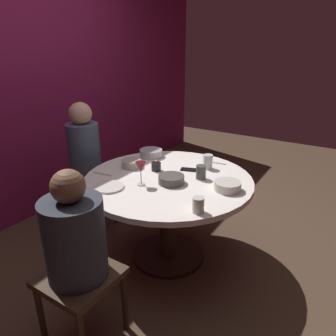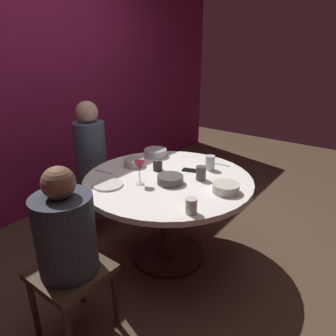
% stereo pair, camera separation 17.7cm
% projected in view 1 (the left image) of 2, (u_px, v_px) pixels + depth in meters
% --- Properties ---
extents(ground_plane, '(8.00, 8.00, 0.00)m').
position_uv_depth(ground_plane, '(168.00, 255.00, 2.65)').
color(ground_plane, '#4C3828').
extents(back_wall, '(6.00, 0.10, 2.60)m').
position_uv_depth(back_wall, '(26.00, 87.00, 2.98)').
color(back_wall, maroon).
rests_on(back_wall, ground).
extents(dining_table, '(1.29, 1.29, 0.72)m').
position_uv_depth(dining_table, '(168.00, 196.00, 2.45)').
color(dining_table, white).
rests_on(dining_table, ground).
extents(seated_diner_left, '(0.40, 0.40, 1.10)m').
position_uv_depth(seated_diner_left, '(75.00, 242.00, 1.67)').
color(seated_diner_left, '#3F2D1E').
rests_on(seated_diner_left, ground).
extents(seated_diner_back, '(0.40, 0.40, 1.22)m').
position_uv_depth(seated_diner_back, '(85.00, 154.00, 2.83)').
color(seated_diner_back, '#3F2D1E').
rests_on(seated_diner_back, ground).
extents(candle_holder, '(0.08, 0.08, 0.09)m').
position_uv_depth(candle_holder, '(156.00, 167.00, 2.51)').
color(candle_holder, black).
rests_on(candle_holder, dining_table).
extents(wine_glass, '(0.08, 0.08, 0.18)m').
position_uv_depth(wine_glass, '(141.00, 168.00, 2.22)').
color(wine_glass, silver).
rests_on(wine_glass, dining_table).
extents(dinner_plate, '(0.22, 0.22, 0.01)m').
position_uv_depth(dinner_plate, '(109.00, 187.00, 2.22)').
color(dinner_plate, silver).
rests_on(dinner_plate, dining_table).
extents(cell_phone, '(0.11, 0.15, 0.01)m').
position_uv_depth(cell_phone, '(189.00, 170.00, 2.53)').
color(cell_phone, black).
rests_on(cell_phone, dining_table).
extents(bowl_serving_large, '(0.21, 0.21, 0.07)m').
position_uv_depth(bowl_serving_large, '(151.00, 153.00, 2.83)').
color(bowl_serving_large, '#B7B7BC').
rests_on(bowl_serving_large, dining_table).
extents(bowl_salad_center, '(0.19, 0.19, 0.06)m').
position_uv_depth(bowl_salad_center, '(228.00, 186.00, 2.18)').
color(bowl_salad_center, beige).
rests_on(bowl_salad_center, dining_table).
extents(bowl_small_white, '(0.17, 0.17, 0.06)m').
position_uv_depth(bowl_small_white, '(131.00, 164.00, 2.59)').
color(bowl_small_white, '#B2ADA3').
rests_on(bowl_small_white, dining_table).
extents(bowl_sauce_side, '(0.19, 0.19, 0.06)m').
position_uv_depth(bowl_sauce_side, '(171.00, 179.00, 2.29)').
color(bowl_sauce_side, '#4C4742').
rests_on(bowl_sauce_side, dining_table).
extents(cup_near_candle, '(0.08, 0.08, 0.12)m').
position_uv_depth(cup_near_candle, '(208.00, 162.00, 2.55)').
color(cup_near_candle, silver).
rests_on(cup_near_candle, dining_table).
extents(cup_by_left_diner, '(0.07, 0.07, 0.10)m').
position_uv_depth(cup_by_left_diner, '(198.00, 205.00, 1.88)').
color(cup_by_left_diner, beige).
rests_on(cup_by_left_diner, dining_table).
extents(cup_by_right_diner, '(0.08, 0.08, 0.11)m').
position_uv_depth(cup_by_right_diner, '(201.00, 172.00, 2.35)').
color(cup_by_right_diner, '#4C4742').
rests_on(cup_by_right_diner, dining_table).
extents(fork_near_plate, '(0.03, 0.18, 0.01)m').
position_uv_depth(fork_near_plate, '(216.00, 163.00, 2.69)').
color(fork_near_plate, '#B7B7BC').
rests_on(fork_near_plate, dining_table).
extents(knife_near_plate, '(0.04, 0.18, 0.01)m').
position_uv_depth(knife_near_plate, '(102.00, 174.00, 2.45)').
color(knife_near_plate, '#B7B7BC').
rests_on(knife_near_plate, dining_table).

